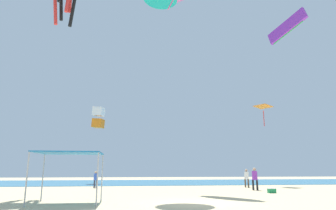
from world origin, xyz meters
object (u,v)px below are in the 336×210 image
at_px(canopy_tent, 70,155).
at_px(kite_diamond_orange, 263,108).
at_px(person_leftmost, 96,178).
at_px(kite_parafoil_purple, 287,27).
at_px(person_central, 246,177).
at_px(kite_box_white, 98,117).
at_px(cooler_box, 272,191).
at_px(person_near_tent, 255,177).

relative_size(canopy_tent, kite_diamond_orange, 1.40).
xyz_separation_m(person_leftmost, kite_parafoil_purple, (19.91, -2.62, 16.04)).
distance_m(canopy_tent, person_central, 19.56).
bearing_deg(kite_box_white, kite_parafoil_purple, 75.81).
xyz_separation_m(person_central, cooler_box, (-0.95, -7.19, -0.87)).
bearing_deg(cooler_box, canopy_tent, -159.21).
distance_m(cooler_box, kite_diamond_orange, 14.43).
relative_size(kite_box_white, kite_diamond_orange, 1.20).
height_order(person_leftmost, kite_parafoil_purple, kite_parafoil_purple).
bearing_deg(kite_box_white, person_leftmost, 23.71).
xyz_separation_m(person_leftmost, person_central, (14.88, -1.41, 0.12)).
bearing_deg(cooler_box, kite_parafoil_purple, 44.96).
distance_m(person_central, kite_parafoil_purple, 16.75).
bearing_deg(person_near_tent, person_central, 97.66).
bearing_deg(person_leftmost, person_near_tent, 17.76).
height_order(cooler_box, kite_diamond_orange, kite_diamond_orange).
xyz_separation_m(kite_box_white, kite_diamond_orange, (19.75, -8.70, 0.16)).
relative_size(kite_diamond_orange, kite_parafoil_purple, 0.54).
bearing_deg(canopy_tent, kite_diamond_orange, 40.07).
distance_m(kite_box_white, kite_parafoil_purple, 26.12).
bearing_deg(kite_diamond_orange, canopy_tent, 99.52).
height_order(canopy_tent, person_near_tent, canopy_tent).
xyz_separation_m(person_near_tent, kite_box_white, (-15.07, 15.99, 7.60)).
distance_m(person_central, cooler_box, 7.31).
bearing_deg(person_near_tent, kite_box_white, 153.18).
distance_m(person_leftmost, kite_diamond_orange, 20.40).
height_order(cooler_box, kite_box_white, kite_box_white).
relative_size(cooler_box, kite_diamond_orange, 0.24).
xyz_separation_m(kite_diamond_orange, kite_parafoil_purple, (1.22, -4.50, 8.10)).
xyz_separation_m(person_leftmost, kite_box_white, (-1.06, 10.58, 7.78)).
distance_m(cooler_box, kite_parafoil_purple, 18.81).
bearing_deg(canopy_tent, person_leftmost, 89.66).
relative_size(canopy_tent, kite_parafoil_purple, 0.76).
bearing_deg(person_leftmost, kite_box_white, 134.62).
height_order(person_near_tent, person_leftmost, person_near_tent).
xyz_separation_m(person_near_tent, person_central, (0.87, 4.01, -0.07)).
relative_size(person_leftmost, kite_box_white, 0.55).
relative_size(person_leftmost, kite_diamond_orange, 0.66).
bearing_deg(person_central, person_leftmost, 40.13).
relative_size(canopy_tent, person_leftmost, 2.13).
height_order(person_central, kite_diamond_orange, kite_diamond_orange).
distance_m(canopy_tent, kite_diamond_orange, 25.35).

